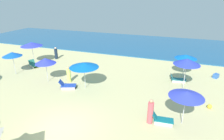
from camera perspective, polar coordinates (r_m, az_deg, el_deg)
name	(u,v)px	position (r m, az deg, el deg)	size (l,w,h in m)	color
ground_plane	(60,130)	(12.03, -15.73, -17.50)	(60.00, 60.00, 0.00)	#D0C489
ocean	(139,44)	(31.52, 8.34, 7.99)	(60.00, 14.57, 0.12)	#205887
umbrella_0	(187,62)	(16.28, 22.24, 2.45)	(2.16, 2.16, 2.77)	silver
lounge_chair_0_0	(177,79)	(18.37, 19.60, -2.67)	(1.48, 0.80, 0.68)	silver
umbrella_1	(31,44)	(23.27, -23.70, 7.35)	(2.43, 2.43, 2.60)	silver
lounge_chair_1_0	(34,64)	(22.79, -23.14, 1.61)	(1.57, 1.23, 0.72)	silver
umbrella_2	(187,94)	(11.79, 22.11, -6.93)	(2.07, 2.07, 2.29)	silver
lounge_chair_2_0	(162,120)	(12.37, 15.24, -14.63)	(1.36, 0.67, 0.69)	silver
umbrella_3	(84,65)	(15.53, -8.66, 1.53)	(2.48, 2.48, 2.34)	silver
lounge_chair_3_0	(67,85)	(16.50, -13.72, -4.64)	(1.55, 1.12, 0.76)	silver
umbrella_4	(186,57)	(19.29, 21.93, 3.89)	(2.09, 2.09, 2.23)	silver
umbrella_5	(45,61)	(17.74, -19.96, 2.69)	(1.86, 1.86, 2.30)	silver
umbrella_6	(12,54)	(20.89, -28.58, 4.33)	(1.87, 1.87, 2.35)	silver
beachgoer_0	(150,112)	(11.97, 11.81, -12.62)	(0.45, 0.45, 1.69)	#E15660
beachgoer_1	(56,53)	(24.65, -16.96, 4.92)	(0.46, 0.46, 1.53)	#17263A
beachgoer_2	(69,75)	(17.52, -13.24, -1.49)	(0.42, 0.42, 1.52)	#E7F46C
cooler_box_1	(216,76)	(20.75, 29.51, -1.61)	(0.56, 0.38, 0.43)	#3466BA
beach_ball_2	(210,106)	(15.11, 28.00, -9.92)	(0.33, 0.33, 0.33)	yellow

